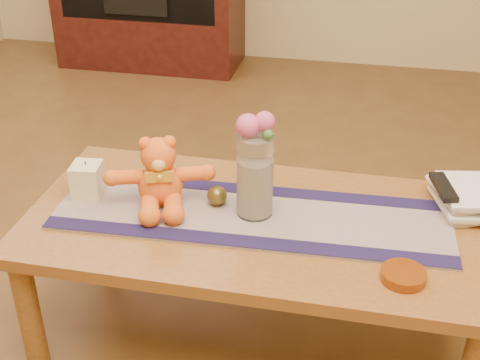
% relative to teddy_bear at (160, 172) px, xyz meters
% --- Properties ---
extents(floor, '(5.50, 5.50, 0.00)m').
position_rel_teddy_bear_xyz_m(floor, '(0.31, -0.02, -0.57)').
color(floor, '#513417').
rests_on(floor, ground).
extents(coffee_table_top, '(1.40, 0.70, 0.04)m').
position_rel_teddy_bear_xyz_m(coffee_table_top, '(0.31, -0.02, -0.14)').
color(coffee_table_top, brown).
rests_on(coffee_table_top, floor).
extents(table_leg_fl, '(0.07, 0.07, 0.41)m').
position_rel_teddy_bear_xyz_m(table_leg_fl, '(-0.33, -0.31, -0.36)').
color(table_leg_fl, brown).
rests_on(table_leg_fl, floor).
extents(table_leg_bl, '(0.07, 0.07, 0.41)m').
position_rel_teddy_bear_xyz_m(table_leg_bl, '(-0.33, 0.27, -0.36)').
color(table_leg_bl, brown).
rests_on(table_leg_bl, floor).
extents(table_leg_br, '(0.07, 0.07, 0.41)m').
position_rel_teddy_bear_xyz_m(table_leg_br, '(0.95, 0.27, -0.36)').
color(table_leg_br, brown).
rests_on(table_leg_br, floor).
extents(persian_runner, '(1.21, 0.40, 0.01)m').
position_rel_teddy_bear_xyz_m(persian_runner, '(0.29, -0.01, -0.11)').
color(persian_runner, '#1C204F').
rests_on(persian_runner, coffee_table_top).
extents(runner_border_near, '(1.20, 0.11, 0.00)m').
position_rel_teddy_bear_xyz_m(runner_border_near, '(0.30, -0.16, -0.11)').
color(runner_border_near, '#181236').
rests_on(runner_border_near, persian_runner).
extents(runner_border_far, '(1.20, 0.11, 0.00)m').
position_rel_teddy_bear_xyz_m(runner_border_far, '(0.28, 0.13, -0.11)').
color(runner_border_far, '#181236').
rests_on(runner_border_far, persian_runner).
extents(teddy_bear, '(0.38, 0.35, 0.21)m').
position_rel_teddy_bear_xyz_m(teddy_bear, '(0.00, 0.00, 0.00)').
color(teddy_bear, orange).
rests_on(teddy_bear, persian_runner).
extents(pillar_candle, '(0.10, 0.10, 0.11)m').
position_rel_teddy_bear_xyz_m(pillar_candle, '(-0.24, -0.01, -0.05)').
color(pillar_candle, beige).
rests_on(pillar_candle, persian_runner).
extents(candle_wick, '(0.00, 0.00, 0.01)m').
position_rel_teddy_bear_xyz_m(candle_wick, '(-0.24, -0.01, 0.01)').
color(candle_wick, black).
rests_on(candle_wick, pillar_candle).
extents(glass_vase, '(0.11, 0.11, 0.26)m').
position_rel_teddy_bear_xyz_m(glass_vase, '(0.30, -0.00, 0.02)').
color(glass_vase, silver).
rests_on(glass_vase, persian_runner).
extents(potpourri_fill, '(0.09, 0.09, 0.18)m').
position_rel_teddy_bear_xyz_m(potpourri_fill, '(0.30, -0.00, -0.02)').
color(potpourri_fill, beige).
rests_on(potpourri_fill, glass_vase).
extents(rose_left, '(0.07, 0.07, 0.07)m').
position_rel_teddy_bear_xyz_m(rose_left, '(0.28, -0.01, 0.19)').
color(rose_left, '#C24472').
rests_on(rose_left, glass_vase).
extents(rose_right, '(0.06, 0.06, 0.06)m').
position_rel_teddy_bear_xyz_m(rose_right, '(0.32, 0.00, 0.20)').
color(rose_right, '#C24472').
rests_on(rose_right, glass_vase).
extents(blue_flower_back, '(0.04, 0.04, 0.04)m').
position_rel_teddy_bear_xyz_m(blue_flower_back, '(0.31, 0.03, 0.18)').
color(blue_flower_back, '#5468B6').
rests_on(blue_flower_back, glass_vase).
extents(blue_flower_side, '(0.04, 0.04, 0.04)m').
position_rel_teddy_bear_xyz_m(blue_flower_side, '(0.27, 0.02, 0.17)').
color(blue_flower_side, '#5468B6').
rests_on(blue_flower_side, glass_vase).
extents(leaf_sprig, '(0.03, 0.03, 0.03)m').
position_rel_teddy_bear_xyz_m(leaf_sprig, '(0.34, -0.02, 0.17)').
color(leaf_sprig, '#33662D').
rests_on(leaf_sprig, glass_vase).
extents(bronze_ball, '(0.08, 0.08, 0.06)m').
position_rel_teddy_bear_xyz_m(bronze_ball, '(0.17, 0.02, -0.08)').
color(bronze_ball, brown).
rests_on(bronze_ball, persian_runner).
extents(book_bottom, '(0.22, 0.26, 0.02)m').
position_rel_teddy_bear_xyz_m(book_bottom, '(0.85, 0.15, -0.10)').
color(book_bottom, beige).
rests_on(book_bottom, coffee_table_top).
extents(book_lower, '(0.20, 0.25, 0.02)m').
position_rel_teddy_bear_xyz_m(book_lower, '(0.86, 0.15, -0.09)').
color(book_lower, beige).
rests_on(book_lower, book_bottom).
extents(book_upper, '(0.23, 0.27, 0.02)m').
position_rel_teddy_bear_xyz_m(book_upper, '(0.84, 0.15, -0.07)').
color(book_upper, beige).
rests_on(book_upper, book_lower).
extents(book_top, '(0.20, 0.25, 0.02)m').
position_rel_teddy_bear_xyz_m(book_top, '(0.85, 0.15, -0.05)').
color(book_top, beige).
rests_on(book_top, book_upper).
extents(tv_remote, '(0.08, 0.17, 0.02)m').
position_rel_teddy_bear_xyz_m(tv_remote, '(0.85, 0.14, -0.03)').
color(tv_remote, black).
rests_on(tv_remote, book_top).
extents(amber_dish, '(0.13, 0.13, 0.03)m').
position_rel_teddy_bear_xyz_m(amber_dish, '(0.74, -0.23, -0.10)').
color(amber_dish, '#BF5914').
rests_on(amber_dish, coffee_table_top).
extents(stereo_lower, '(0.42, 0.28, 0.12)m').
position_rel_teddy_bear_xyz_m(stereo_lower, '(-0.89, 2.33, -0.10)').
color(stereo_lower, black).
rests_on(stereo_lower, media_cabinet).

